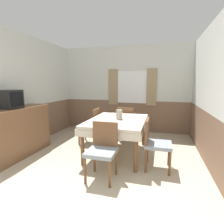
{
  "coord_description": "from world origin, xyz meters",
  "views": [
    {
      "loc": [
        1.08,
        -0.75,
        1.49
      ],
      "look_at": [
        0.12,
        2.7,
        0.9
      ],
      "focal_mm": 28.0,
      "sensor_mm": 36.0,
      "label": 1
    }
  ],
  "objects_px": {
    "chair_right_near": "(155,142)",
    "sideboard": "(17,132)",
    "chair_head_near": "(103,148)",
    "chair_left_far": "(91,124)",
    "dining_table": "(118,124)",
    "chair_head_window": "(126,122)",
    "tv": "(11,99)",
    "vase": "(119,115)"
  },
  "relations": [
    {
      "from": "tv",
      "to": "chair_left_far",
      "type": "bearing_deg",
      "value": 46.76
    },
    {
      "from": "dining_table",
      "to": "chair_head_window",
      "type": "relative_size",
      "value": 1.78
    },
    {
      "from": "dining_table",
      "to": "chair_head_window",
      "type": "height_order",
      "value": "chair_head_window"
    },
    {
      "from": "sideboard",
      "to": "tv",
      "type": "height_order",
      "value": "tv"
    },
    {
      "from": "chair_left_far",
      "to": "dining_table",
      "type": "bearing_deg",
      "value": -121.13
    },
    {
      "from": "sideboard",
      "to": "tv",
      "type": "distance_m",
      "value": 0.68
    },
    {
      "from": "chair_head_window",
      "to": "sideboard",
      "type": "xyz_separation_m",
      "value": [
        -1.93,
        -1.64,
        0.02
      ]
    },
    {
      "from": "dining_table",
      "to": "sideboard",
      "type": "bearing_deg",
      "value": -161.04
    },
    {
      "from": "chair_head_near",
      "to": "chair_head_window",
      "type": "bearing_deg",
      "value": -90.0
    },
    {
      "from": "chair_head_window",
      "to": "chair_left_far",
      "type": "relative_size",
      "value": 1.0
    },
    {
      "from": "chair_head_near",
      "to": "sideboard",
      "type": "height_order",
      "value": "sideboard"
    },
    {
      "from": "chair_head_window",
      "to": "vase",
      "type": "xyz_separation_m",
      "value": [
        0.03,
        -0.95,
        0.36
      ]
    },
    {
      "from": "dining_table",
      "to": "chair_right_near",
      "type": "bearing_deg",
      "value": -31.13
    },
    {
      "from": "chair_right_near",
      "to": "chair_left_far",
      "type": "bearing_deg",
      "value": -121.13
    },
    {
      "from": "dining_table",
      "to": "vase",
      "type": "height_order",
      "value": "vase"
    },
    {
      "from": "chair_right_near",
      "to": "tv",
      "type": "height_order",
      "value": "tv"
    },
    {
      "from": "chair_right_near",
      "to": "vase",
      "type": "height_order",
      "value": "vase"
    },
    {
      "from": "chair_left_far",
      "to": "tv",
      "type": "distance_m",
      "value": 1.81
    },
    {
      "from": "chair_head_window",
      "to": "chair_right_near",
      "type": "relative_size",
      "value": 1.0
    },
    {
      "from": "chair_left_far",
      "to": "vase",
      "type": "bearing_deg",
      "value": -118.77
    },
    {
      "from": "chair_head_near",
      "to": "chair_right_near",
      "type": "xyz_separation_m",
      "value": [
        0.78,
        0.51,
        0.0
      ]
    },
    {
      "from": "chair_head_window",
      "to": "tv",
      "type": "distance_m",
      "value": 2.68
    },
    {
      "from": "chair_head_window",
      "to": "tv",
      "type": "relative_size",
      "value": 2.37
    },
    {
      "from": "dining_table",
      "to": "chair_right_near",
      "type": "distance_m",
      "value": 0.92
    },
    {
      "from": "chair_head_near",
      "to": "chair_left_far",
      "type": "height_order",
      "value": "same"
    },
    {
      "from": "sideboard",
      "to": "chair_head_near",
      "type": "bearing_deg",
      "value": -9.34
    },
    {
      "from": "vase",
      "to": "sideboard",
      "type": "bearing_deg",
      "value": -160.6
    },
    {
      "from": "dining_table",
      "to": "chair_head_window",
      "type": "xyz_separation_m",
      "value": [
        -0.0,
        0.98,
        -0.16
      ]
    },
    {
      "from": "chair_head_window",
      "to": "tv",
      "type": "xyz_separation_m",
      "value": [
        -1.93,
        -1.73,
        0.7
      ]
    },
    {
      "from": "chair_head_window",
      "to": "sideboard",
      "type": "height_order",
      "value": "sideboard"
    },
    {
      "from": "chair_head_window",
      "to": "vase",
      "type": "bearing_deg",
      "value": -88.25
    },
    {
      "from": "chair_right_near",
      "to": "chair_left_far",
      "type": "height_order",
      "value": "same"
    },
    {
      "from": "tv",
      "to": "vase",
      "type": "distance_m",
      "value": 2.13
    },
    {
      "from": "chair_right_near",
      "to": "sideboard",
      "type": "relative_size",
      "value": 0.59
    },
    {
      "from": "chair_head_window",
      "to": "chair_head_near",
      "type": "height_order",
      "value": "same"
    },
    {
      "from": "dining_table",
      "to": "chair_head_near",
      "type": "bearing_deg",
      "value": -90.0
    },
    {
      "from": "dining_table",
      "to": "chair_head_near",
      "type": "relative_size",
      "value": 1.78
    },
    {
      "from": "tv",
      "to": "vase",
      "type": "relative_size",
      "value": 1.87
    },
    {
      "from": "chair_right_near",
      "to": "sideboard",
      "type": "bearing_deg",
      "value": -85.93
    },
    {
      "from": "chair_head_window",
      "to": "tv",
      "type": "height_order",
      "value": "tv"
    },
    {
      "from": "dining_table",
      "to": "chair_head_window",
      "type": "distance_m",
      "value": 0.99
    },
    {
      "from": "chair_head_window",
      "to": "sideboard",
      "type": "relative_size",
      "value": 0.59
    }
  ]
}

